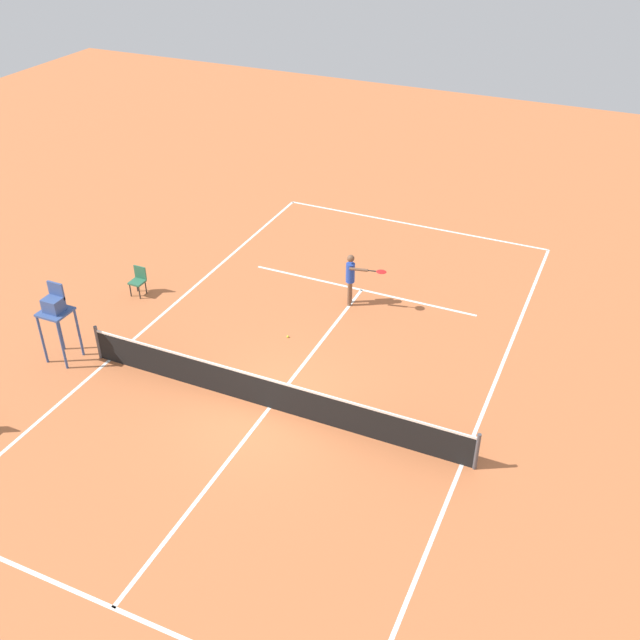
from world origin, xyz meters
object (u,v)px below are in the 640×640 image
(player_serving, at_px, (352,275))
(umpire_chair, at_px, (55,311))
(courtside_chair_mid, at_px, (138,280))
(tennis_ball, at_px, (288,337))

(player_serving, xyz_separation_m, umpire_chair, (6.37, 6.07, 0.55))
(umpire_chair, relative_size, courtside_chair_mid, 2.54)
(tennis_ball, xyz_separation_m, courtside_chair_mid, (5.53, -0.30, 0.50))
(player_serving, bearing_deg, courtside_chair_mid, -83.43)
(player_serving, height_order, courtside_chair_mid, player_serving)
(umpire_chair, bearing_deg, player_serving, -136.38)
(umpire_chair, distance_m, courtside_chair_mid, 3.98)
(tennis_ball, bearing_deg, umpire_chair, 33.44)
(umpire_chair, bearing_deg, courtside_chair_mid, -87.33)
(player_serving, distance_m, umpire_chair, 8.81)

